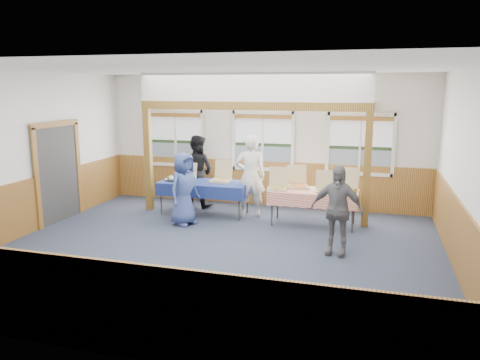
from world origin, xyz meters
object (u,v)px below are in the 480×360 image
object	(u,v)px
table_left	(204,184)
woman_white	(250,176)
woman_black	(197,171)
person_grey	(337,210)
table_right	(314,193)
man_blue	(184,189)

from	to	relation	value
table_left	woman_white	distance (m)	1.09
table_left	woman_black	size ratio (longest dim) A/B	1.22
table_left	person_grey	distance (m)	3.64
woman_black	person_grey	distance (m)	4.35
table_right	woman_white	size ratio (longest dim) A/B	1.07
woman_white	person_grey	size ratio (longest dim) A/B	1.17
table_right	woman_black	xyz separation A→B (m)	(-2.95, 0.85, 0.18)
woman_white	table_left	bearing A→B (deg)	-14.28
table_right	person_grey	xyz separation A→B (m)	(0.61, -1.65, 0.10)
woman_black	person_grey	bearing A→B (deg)	159.06
woman_white	woman_black	world-z (taller)	woman_white
table_left	table_right	bearing A→B (deg)	3.80
table_left	woman_white	world-z (taller)	woman_white
woman_white	man_blue	xyz separation A→B (m)	(-1.19, -0.98, -0.15)
woman_white	woman_black	bearing A→B (deg)	-39.45
table_right	man_blue	world-z (taller)	man_blue
woman_white	man_blue	world-z (taller)	woman_white
woman_black	person_grey	xyz separation A→B (m)	(3.56, -2.49, -0.08)
woman_white	man_blue	distance (m)	1.55
table_right	woman_white	xyz separation A→B (m)	(-1.46, 0.28, 0.23)
person_grey	woman_black	bearing A→B (deg)	154.71
man_blue	person_grey	bearing A→B (deg)	-84.18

